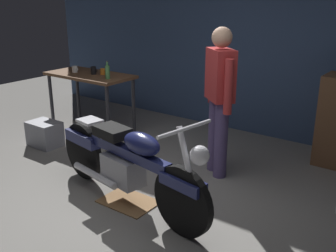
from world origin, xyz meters
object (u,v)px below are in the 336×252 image
at_px(person_standing, 219,96).
at_px(storage_bin, 45,134).
at_px(mug_orange_travel, 103,71).
at_px(motorcycle, 126,161).
at_px(mug_white_ceramic, 75,69).
at_px(bottle, 107,72).
at_px(mug_black_matte, 94,70).

relative_size(person_standing, storage_bin, 3.80).
bearing_deg(mug_orange_travel, person_standing, -5.28).
bearing_deg(motorcycle, mug_orange_travel, 150.62).
relative_size(storage_bin, mug_orange_travel, 4.33).
distance_m(mug_white_ceramic, bottle, 0.72).
bearing_deg(person_standing, mug_black_matte, 36.66).
relative_size(mug_black_matte, mug_white_ceramic, 1.01).
distance_m(motorcycle, mug_white_ceramic, 2.43).
relative_size(motorcycle, storage_bin, 4.93).
xyz_separation_m(mug_white_ceramic, bottle, (0.71, -0.05, 0.05)).
bearing_deg(mug_black_matte, bottle, -15.87).
bearing_deg(bottle, mug_black_matte, 164.13).
relative_size(person_standing, mug_white_ceramic, 14.73).
bearing_deg(mug_orange_travel, motorcycle, -39.26).
distance_m(storage_bin, bottle, 1.22).
height_order(storage_bin, mug_black_matte, mug_black_matte).
distance_m(storage_bin, mug_white_ceramic, 1.05).
bearing_deg(motorcycle, mug_black_matte, 153.95).
bearing_deg(mug_orange_travel, mug_white_ceramic, -164.07).
bearing_deg(mug_white_ceramic, person_standing, -1.34).
distance_m(mug_black_matte, mug_orange_travel, 0.13).
bearing_deg(mug_orange_travel, mug_black_matte, -148.47).
bearing_deg(mug_white_ceramic, bottle, -4.05).
height_order(storage_bin, mug_orange_travel, mug_orange_travel).
xyz_separation_m(mug_white_ceramic, mug_orange_travel, (0.44, 0.13, -0.00)).
distance_m(mug_white_ceramic, mug_orange_travel, 0.46).
height_order(person_standing, storage_bin, person_standing).
xyz_separation_m(motorcycle, storage_bin, (-1.96, 0.50, -0.28)).
distance_m(person_standing, bottle, 1.72).
xyz_separation_m(motorcycle, mug_black_matte, (-1.73, 1.25, 0.51)).
xyz_separation_m(mug_black_matte, mug_white_ceramic, (-0.33, -0.06, -0.01)).
xyz_separation_m(storage_bin, bottle, (0.61, 0.65, 0.83)).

